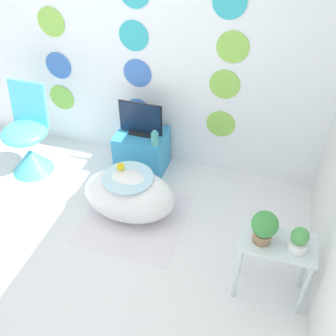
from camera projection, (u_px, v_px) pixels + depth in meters
ground_plane at (53, 297)px, 2.96m from camera, size 12.00×12.00×0.00m
wall_back_dotted at (135, 37)px, 3.55m from camera, size 4.67×0.05×2.60m
rug at (134, 218)px, 3.58m from camera, size 0.90×0.89×0.01m
bathtub at (129, 195)px, 3.50m from camera, size 0.84×0.54×0.45m
rubber_duck at (120, 166)px, 3.39m from camera, size 0.07×0.08×0.08m
chair at (29, 146)px, 3.96m from camera, size 0.45×0.45×0.92m
tv_cabinet at (142, 151)px, 4.02m from camera, size 0.49×0.41×0.43m
tv at (141, 120)px, 3.78m from camera, size 0.43×0.12×0.34m
vase at (155, 139)px, 3.68m from camera, size 0.07×0.07×0.16m
side_table at (276, 254)px, 2.72m from camera, size 0.51×0.29×0.56m
potted_plant_left at (264, 226)px, 2.57m from camera, size 0.18×0.18×0.25m
potted_plant_right at (299, 240)px, 2.55m from camera, size 0.14×0.14×0.18m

